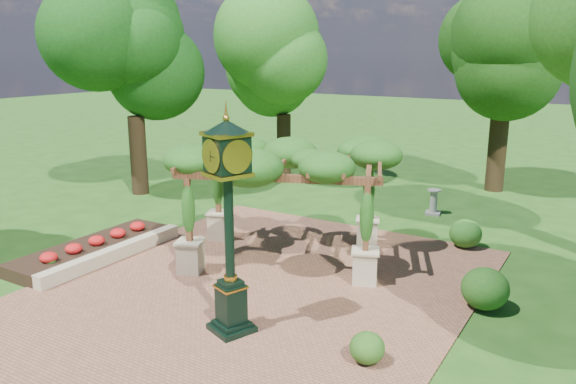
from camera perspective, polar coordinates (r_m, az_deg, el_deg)
The scene contains 13 objects.
ground at distance 13.66m, azimuth -5.55°, elevation -11.21°, with size 120.00×120.00×0.00m, color #1E4714.
brick_plaza at distance 14.39m, azimuth -3.14°, elevation -9.71°, with size 10.00×12.00×0.04m, color brown.
border_wall at distance 16.86m, azimuth -17.25°, elevation -6.04°, with size 0.35×5.00×0.40m, color #C6B793.
flower_bed at distance 17.52m, azimuth -19.22°, elevation -5.50°, with size 1.50×5.00×0.36m, color red.
pedestal_clock at distance 11.39m, azimuth -6.07°, elevation -1.66°, with size 1.17×1.17×4.59m.
pergola at distance 15.50m, azimuth -0.40°, elevation 2.82°, with size 6.26×5.14×3.40m.
sundial at distance 21.20m, azimuth 14.56°, elevation -1.13°, with size 0.60×0.60×0.94m.
shrub_front at distance 11.19m, azimuth 8.04°, elevation -15.40°, with size 0.68×0.68×0.61m, color #265017.
shrub_mid at distance 13.84m, azimuth 19.39°, elevation -9.25°, with size 1.09×1.09×0.98m, color #204D15.
shrub_back at distance 17.83m, azimuth 17.60°, elevation -4.03°, with size 0.96×0.96×0.87m, color #245919.
tree_west_near at distance 23.76m, azimuth -15.60°, elevation 13.39°, with size 4.16×4.16×8.36m.
tree_west_far at distance 25.48m, azimuth -0.45°, elevation 13.12°, with size 4.06×4.06×7.83m.
tree_north at distance 25.07m, azimuth 21.36°, elevation 13.95°, with size 4.28×4.28×8.99m.
Camera 1 is at (7.47, -9.83, 5.84)m, focal length 35.00 mm.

